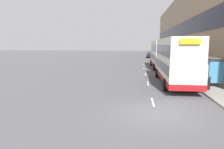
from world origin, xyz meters
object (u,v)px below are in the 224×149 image
object	(u,v)px
car_0	(150,55)
pedestrian_2	(213,68)
litter_bin	(207,83)
double_decker_bus_near	(175,60)
pedestrian_1	(198,69)
bus_shelter	(212,65)
pedestrian_at_shelter	(213,71)
double_decker_bus_ahead	(161,54)

from	to	relation	value
car_0	pedestrian_2	size ratio (longest dim) A/B	2.68
litter_bin	pedestrian_2	bearing A→B (deg)	67.89
litter_bin	double_decker_bus_near	bearing A→B (deg)	126.37
car_0	litter_bin	size ratio (longest dim) A/B	4.07
pedestrian_2	pedestrian_1	bearing A→B (deg)	-154.44
car_0	pedestrian_1	xyz separation A→B (m)	(3.33, -32.96, 0.10)
bus_shelter	double_decker_bus_near	xyz separation A→B (m)	(-3.30, 0.17, 0.41)
pedestrian_1	litter_bin	size ratio (longest dim) A/B	1.55
bus_shelter	pedestrian_2	bearing A→B (deg)	69.26
car_0	pedestrian_at_shelter	xyz separation A→B (m)	(4.53, -34.32, 0.07)
bus_shelter	pedestrian_1	distance (m)	4.51
bus_shelter	car_0	world-z (taller)	bus_shelter
double_decker_bus_ahead	pedestrian_2	xyz separation A→B (m)	(5.13, -7.87, -1.33)
pedestrian_1	pedestrian_2	distance (m)	2.14
double_decker_bus_ahead	litter_bin	size ratio (longest dim) A/B	10.08
car_0	double_decker_bus_ahead	bearing A→B (deg)	-89.68
pedestrian_at_shelter	litter_bin	xyz separation A→B (m)	(-2.51, -5.70, -0.28)
pedestrian_at_shelter	pedestrian_1	xyz separation A→B (m)	(-1.20, 1.36, 0.03)
bus_shelter	pedestrian_2	distance (m)	5.79
pedestrian_2	pedestrian_at_shelter	bearing A→B (deg)	-107.88
pedestrian_2	double_decker_bus_near	bearing A→B (deg)	-135.83
pedestrian_2	bus_shelter	bearing A→B (deg)	-110.74
bus_shelter	pedestrian_1	size ratio (longest dim) A/B	2.57
double_decker_bus_ahead	car_0	xyz separation A→B (m)	(-0.13, 24.17, -1.41)
bus_shelter	pedestrian_2	world-z (taller)	bus_shelter
bus_shelter	car_0	bearing A→B (deg)	94.95
double_decker_bus_near	car_0	world-z (taller)	double_decker_bus_near
double_decker_bus_ahead	pedestrian_1	size ratio (longest dim) A/B	6.49
litter_bin	double_decker_bus_ahead	bearing A→B (deg)	96.77
bus_shelter	double_decker_bus_near	size ratio (longest dim) A/B	0.40
bus_shelter	pedestrian_at_shelter	xyz separation A→B (m)	(1.29, 3.06, -0.93)
double_decker_bus_near	car_0	xyz separation A→B (m)	(0.06, 37.21, -1.41)
double_decker_bus_near	double_decker_bus_ahead	size ratio (longest dim) A/B	1.00
pedestrian_1	double_decker_bus_ahead	bearing A→B (deg)	109.97
bus_shelter	double_decker_bus_near	distance (m)	3.33
bus_shelter	double_decker_bus_near	bearing A→B (deg)	176.97
pedestrian_at_shelter	litter_bin	distance (m)	6.24
pedestrian_1	pedestrian_2	world-z (taller)	pedestrian_1
double_decker_bus_ahead	pedestrian_2	bearing A→B (deg)	-56.92
car_0	pedestrian_2	distance (m)	32.47
pedestrian_2	double_decker_bus_ahead	bearing A→B (deg)	123.08
pedestrian_at_shelter	litter_bin	size ratio (longest dim) A/B	1.50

